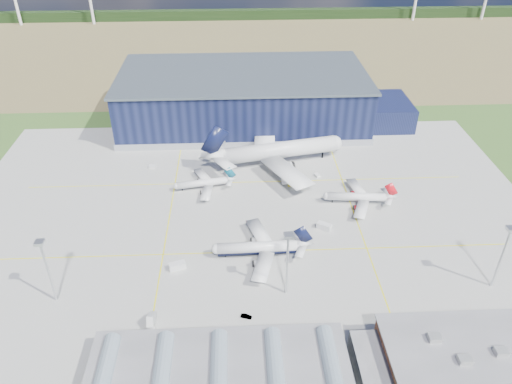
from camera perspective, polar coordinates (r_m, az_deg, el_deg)
name	(u,v)px	position (r m, az deg, el deg)	size (l,w,h in m)	color
ground	(250,234)	(179.78, -0.68, -4.80)	(600.00, 600.00, 0.00)	#2E5620
apron	(249,217)	(187.74, -0.79, -2.92)	(220.00, 160.00, 0.08)	#9B9C97
farmland	(239,47)	(378.15, -1.95, 16.18)	(600.00, 220.00, 0.01)	olive
treeline	(237,14)	(454.28, -2.15, 19.62)	(600.00, 8.00, 8.00)	black
hangar	(249,100)	(256.40, -0.85, 10.48)	(145.00, 62.00, 26.10)	black
ops_building	(471,357)	(146.33, 23.40, -16.88)	(46.00, 23.00, 10.90)	brown
glass_concourse	(233,369)	(134.60, -2.61, -19.52)	(78.00, 23.00, 8.60)	black
light_mast_west	(45,262)	(156.89, -22.95, -7.36)	(2.60, 2.60, 23.00)	silver
light_mast_center	(288,254)	(147.44, 3.63, -7.14)	(2.60, 2.60, 23.00)	silver
light_mast_east	(505,248)	(166.85, 26.54, -5.73)	(2.60, 2.60, 23.00)	silver
airliner_navy	(258,242)	(166.93, 0.17, -5.78)	(34.79, 34.03, 11.34)	silver
airliner_red	(357,193)	(196.67, 11.47, -0.12)	(29.29, 28.66, 9.55)	silver
airliner_widebody	(280,142)	(216.94, 2.75, 5.68)	(64.80, 63.39, 21.13)	silver
airliner_regional	(202,180)	(203.06, -6.18, 1.39)	(26.29, 25.72, 8.57)	silver
gse_tug_a	(248,248)	(172.36, -0.95, -6.39)	(2.48, 4.06, 1.69)	yellow
gse_van_a	(177,266)	(166.83, -8.98, -8.34)	(2.36, 5.40, 2.36)	silver
gse_cart_a	(317,175)	(213.54, 6.99, 1.90)	(1.79, 2.69, 1.16)	silver
gse_van_b	(324,226)	(182.94, 7.79, -3.92)	(2.41, 5.25, 2.41)	silver
gse_tug_c	(291,183)	(206.85, 4.00, 1.01)	(2.09, 3.34, 1.46)	yellow
gse_cart_b	(152,167)	(222.93, -11.79, 2.85)	(1.82, 2.74, 1.19)	silver
airstair	(152,321)	(150.40, -11.85, -14.28)	(1.94, 4.85, 3.10)	silver
car_a	(326,336)	(146.48, 8.04, -15.97)	(1.51, 3.76, 1.28)	#99999E
car_b	(246,316)	(150.10, -1.13, -14.03)	(1.15, 3.29, 1.09)	#99999E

